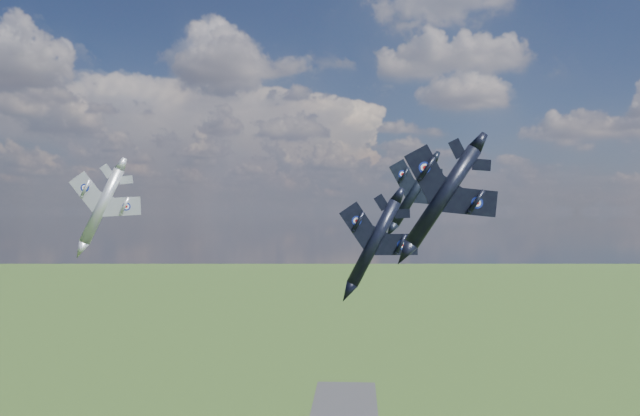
# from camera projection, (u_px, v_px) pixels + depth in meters

# --- Properties ---
(jet_lead_navy) EXTENTS (10.63, 13.70, 6.63)m
(jet_lead_navy) POSITION_uv_depth(u_px,v_px,m) (374.00, 243.00, 62.02)
(jet_lead_navy) COLOR black
(jet_right_navy) EXTENTS (10.69, 14.39, 7.85)m
(jet_right_navy) POSITION_uv_depth(u_px,v_px,m) (443.00, 197.00, 54.36)
(jet_right_navy) COLOR black
(jet_high_navy) EXTENTS (13.63, 16.51, 8.05)m
(jet_high_navy) POSITION_uv_depth(u_px,v_px,m) (414.00, 193.00, 87.56)
(jet_high_navy) COLOR black
(jet_left_silver) EXTENTS (13.46, 16.59, 7.27)m
(jet_left_silver) POSITION_uv_depth(u_px,v_px,m) (102.00, 206.00, 83.55)
(jet_left_silver) COLOR #ACAFB7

